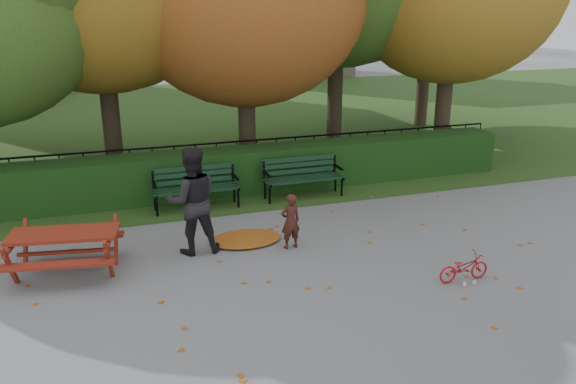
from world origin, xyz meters
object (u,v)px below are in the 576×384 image
object	(u,v)px
picnic_table	(64,241)
child	(290,221)
bench_right	(302,174)
bicycle	(464,267)
adult	(192,201)
bench_left	(195,184)

from	to	relation	value
picnic_table	child	world-z (taller)	child
bench_right	bicycle	world-z (taller)	bench_right
bench_right	picnic_table	distance (m)	5.48
child	bench_right	bearing A→B (deg)	-121.26
bicycle	child	bearing A→B (deg)	46.48
picnic_table	bicycle	world-z (taller)	picnic_table
bench_right	adult	world-z (taller)	adult
picnic_table	bicycle	bearing A→B (deg)	-11.41
picnic_table	child	distance (m)	3.70
bicycle	adult	bearing A→B (deg)	57.58
picnic_table	child	bearing A→B (deg)	6.87
child	adult	distance (m)	1.73
bench_left	adult	bearing A→B (deg)	-100.66
bench_right	adult	xyz separation A→B (m)	(-2.83, -2.27, 0.41)
bench_left	bicycle	size ratio (longest dim) A/B	2.12
adult	bicycle	size ratio (longest dim) A/B	2.20
bench_left	child	size ratio (longest dim) A/B	1.80
adult	bicycle	distance (m)	4.54
picnic_table	adult	world-z (taller)	adult
child	adult	size ratio (longest dim) A/B	0.53
bench_left	picnic_table	world-z (taller)	bench_left
bench_left	bench_right	distance (m)	2.40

